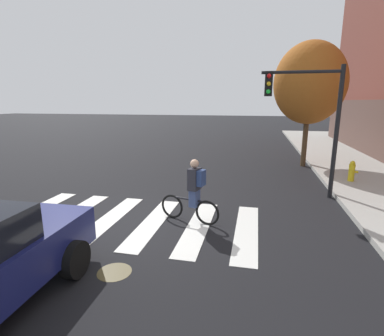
% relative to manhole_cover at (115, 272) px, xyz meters
% --- Properties ---
extents(ground_plane, '(120.00, 120.00, 0.00)m').
position_rel_manhole_cover_xyz_m(ground_plane, '(-0.42, 2.33, -0.00)').
color(ground_plane, black).
extents(crosswalk_stripes, '(6.63, 3.34, 0.01)m').
position_rel_manhole_cover_xyz_m(crosswalk_stripes, '(-0.70, 2.33, 0.00)').
color(crosswalk_stripes, silver).
rests_on(crosswalk_stripes, ground).
extents(manhole_cover, '(0.64, 0.64, 0.01)m').
position_rel_manhole_cover_xyz_m(manhole_cover, '(0.00, 0.00, 0.00)').
color(manhole_cover, '#473D1E').
rests_on(manhole_cover, ground).
extents(cyclist, '(1.67, 0.50, 1.69)m').
position_rel_manhole_cover_xyz_m(cyclist, '(0.95, 2.58, 0.84)').
color(cyclist, black).
rests_on(cyclist, ground).
extents(traffic_light_near, '(2.47, 0.28, 4.20)m').
position_rel_manhole_cover_xyz_m(traffic_light_near, '(4.10, 5.53, 2.86)').
color(traffic_light_near, black).
rests_on(traffic_light_near, ground).
extents(fire_hydrant, '(0.33, 0.22, 0.78)m').
position_rel_manhole_cover_xyz_m(fire_hydrant, '(6.06, 7.34, 0.53)').
color(fire_hydrant, gold).
rests_on(fire_hydrant, sidewalk).
extents(street_tree_near, '(3.27, 3.27, 5.81)m').
position_rel_manhole_cover_xyz_m(street_tree_near, '(4.77, 10.46, 3.92)').
color(street_tree_near, '#4C3823').
rests_on(street_tree_near, ground).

